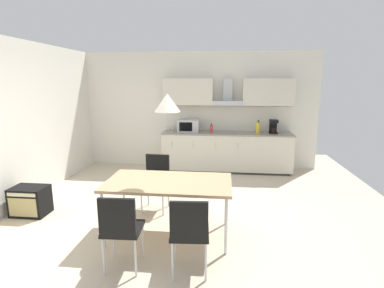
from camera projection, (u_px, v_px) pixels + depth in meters
ground_plane at (166, 221)px, 4.41m from camera, size 7.36×8.95×0.02m
wall_back at (190, 110)px, 7.09m from camera, size 5.89×0.10×2.68m
kitchen_counter at (226, 151)px, 6.82m from camera, size 2.90×0.65×0.89m
backsplash_tile at (227, 118)px, 6.97m from camera, size 2.88×0.02×0.56m
upper_wall_cabinets at (228, 92)px, 6.69m from camera, size 2.88×0.40×0.59m
microwave at (188, 126)px, 6.80m from camera, size 0.48×0.35×0.28m
coffee_maker at (273, 126)px, 6.62m from camera, size 0.18×0.19×0.30m
bottle_red at (211, 129)px, 6.71m from camera, size 0.06×0.06×0.21m
bottle_yellow at (258, 128)px, 6.61m from camera, size 0.08×0.08×0.29m
dining_table at (169, 184)px, 3.86m from camera, size 1.61×0.89×0.75m
chair_far_left at (156, 177)px, 4.74m from camera, size 0.42×0.42×0.87m
chair_near_left at (121, 225)px, 3.13m from camera, size 0.42×0.42×0.87m
chair_near_right at (189, 229)px, 3.06m from camera, size 0.43×0.43×0.87m
guitar_amp at (30, 201)px, 4.58m from camera, size 0.52×0.37×0.44m
pendant_lamp at (167, 103)px, 3.65m from camera, size 0.32×0.32×0.22m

